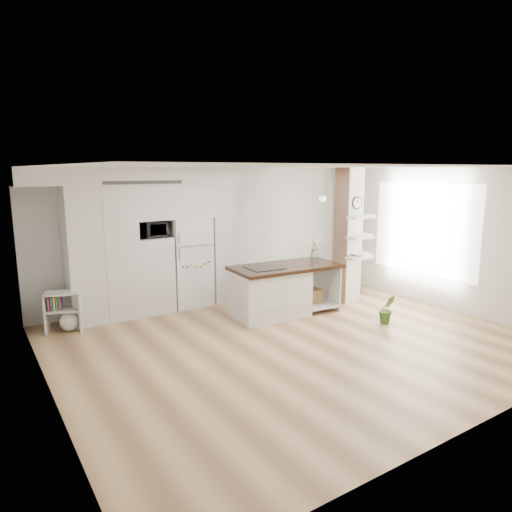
{
  "coord_description": "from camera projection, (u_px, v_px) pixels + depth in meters",
  "views": [
    {
      "loc": [
        -4.19,
        -5.42,
        2.66
      ],
      "look_at": [
        -0.1,
        0.9,
        1.23
      ],
      "focal_mm": 32.0,
      "sensor_mm": 36.0,
      "label": 1
    }
  ],
  "objects": [
    {
      "name": "bookshelf",
      "position": [
        66.0,
        314.0,
        7.58
      ],
      "size": [
        0.65,
        0.5,
        0.67
      ],
      "rotation": [
        0.0,
        0.0,
        -0.35
      ],
      "color": "silver",
      "rests_on": "floor"
    },
    {
      "name": "kitchen_island",
      "position": [
        275.0,
        290.0,
        8.39
      ],
      "size": [
        2.1,
        1.1,
        1.49
      ],
      "rotation": [
        0.0,
        0.0,
        -0.07
      ],
      "color": "silver",
      "rests_on": "floor"
    },
    {
      "name": "column",
      "position": [
        353.0,
        236.0,
        9.16
      ],
      "size": [
        0.69,
        0.9,
        2.7
      ],
      "color": "silver",
      "rests_on": "floor"
    },
    {
      "name": "cabinet_wall",
      "position": [
        142.0,
        233.0,
        8.35
      ],
      "size": [
        4.0,
        0.71,
        2.7
      ],
      "color": "silver",
      "rests_on": "floor"
    },
    {
      "name": "shelf_plant",
      "position": [
        357.0,
        225.0,
        9.4
      ],
      "size": [
        0.27,
        0.23,
        0.3
      ],
      "primitive_type": "imported",
      "color": "#3D6F2C",
      "rests_on": "column"
    },
    {
      "name": "refrigerator",
      "position": [
        189.0,
        261.0,
        8.98
      ],
      "size": [
        0.78,
        0.69,
        1.75
      ],
      "color": "white",
      "rests_on": "floor"
    },
    {
      "name": "room",
      "position": [
        294.0,
        224.0,
        6.86
      ],
      "size": [
        7.04,
        6.04,
        2.72
      ],
      "color": "white",
      "rests_on": "ground"
    },
    {
      "name": "pendant_light",
      "position": [
        367.0,
        201.0,
        7.84
      ],
      "size": [
        0.12,
        0.12,
        0.1
      ],
      "primitive_type": "cylinder",
      "color": "white",
      "rests_on": "room"
    },
    {
      "name": "window",
      "position": [
        424.0,
        229.0,
        9.03
      ],
      "size": [
        0.0,
        2.4,
        2.4
      ],
      "primitive_type": "plane",
      "rotation": [
        1.57,
        0.0,
        -1.57
      ],
      "color": "white",
      "rests_on": "room"
    },
    {
      "name": "floor",
      "position": [
        292.0,
        340.0,
        7.21
      ],
      "size": [
        7.0,
        6.0,
        0.01
      ],
      "primitive_type": "cube",
      "color": "tan",
      "rests_on": "ground"
    },
    {
      "name": "floor_plant_a",
      "position": [
        387.0,
        309.0,
        7.95
      ],
      "size": [
        0.36,
        0.33,
        0.52
      ],
      "primitive_type": "imported",
      "rotation": [
        0.0,
        0.0,
        -0.41
      ],
      "color": "#3D6F2C",
      "rests_on": "floor"
    },
    {
      "name": "decor_bowl",
      "position": [
        358.0,
        255.0,
        8.99
      ],
      "size": [
        0.22,
        0.22,
        0.05
      ],
      "primitive_type": "imported",
      "color": "white",
      "rests_on": "column"
    },
    {
      "name": "floor_plant_b",
      "position": [
        317.0,
        277.0,
        10.49
      ],
      "size": [
        0.33,
        0.33,
        0.44
      ],
      "primitive_type": "imported",
      "rotation": [
        0.0,
        0.0,
        0.43
      ],
      "color": "#3D6F2C",
      "rests_on": "floor"
    },
    {
      "name": "microwave",
      "position": [
        152.0,
        229.0,
        8.4
      ],
      "size": [
        0.54,
        0.37,
        0.3
      ],
      "primitive_type": "imported",
      "color": "#2D2D2D",
      "rests_on": "cabinet_wall"
    }
  ]
}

